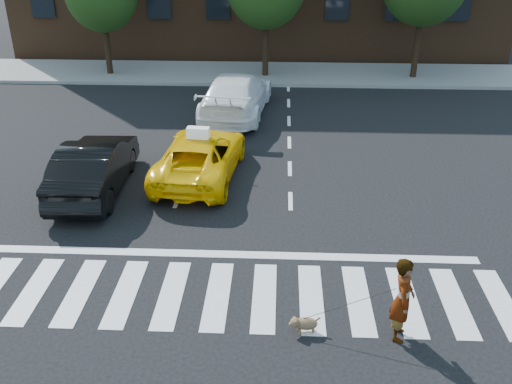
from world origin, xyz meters
TOP-DOWN VIEW (x-y plane):
  - ground at (0.00, 0.00)m, footprint 120.00×120.00m
  - crosswalk at (0.00, 0.00)m, footprint 13.00×2.40m
  - stop_line at (0.00, 1.60)m, footprint 12.00×0.30m
  - sidewalk_far at (0.00, 17.50)m, footprint 30.00×4.00m
  - taxi at (-1.14, 5.96)m, footprint 2.63×4.97m
  - black_sedan at (-4.05, 4.86)m, footprint 1.73×4.65m
  - white_suv at (-0.49, 11.68)m, footprint 2.84×5.86m
  - woman at (3.63, -1.10)m, footprint 0.53×0.71m
  - dog at (1.80, -1.08)m, footprint 0.63×0.33m
  - taxi_sign at (-1.14, 5.76)m, footprint 0.67×0.34m

SIDE VIEW (x-z plane):
  - ground at x=0.00m, z-range 0.00..0.00m
  - crosswalk at x=0.00m, z-range 0.00..0.01m
  - stop_line at x=0.00m, z-range 0.00..0.01m
  - sidewalk_far at x=0.00m, z-range 0.00..0.15m
  - dog at x=1.80m, z-range 0.03..0.39m
  - taxi at x=-1.14m, z-range 0.00..1.33m
  - black_sedan at x=-4.05m, z-range 0.00..1.52m
  - white_suv at x=-0.49m, z-range 0.00..1.64m
  - woman at x=3.63m, z-range 0.00..1.76m
  - taxi_sign at x=-1.14m, z-range 1.33..1.65m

